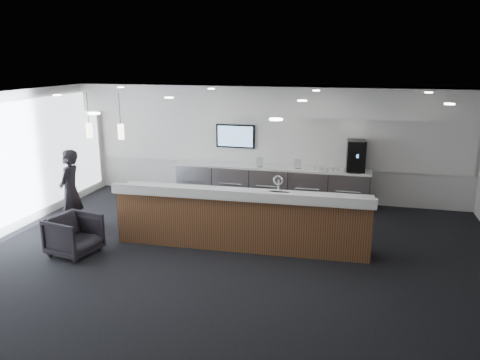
% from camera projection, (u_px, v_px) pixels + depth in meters
% --- Properties ---
extents(ground, '(10.00, 10.00, 0.00)m').
position_uv_depth(ground, '(234.00, 257.00, 8.88)').
color(ground, black).
rests_on(ground, ground).
extents(ceiling, '(10.00, 8.00, 0.02)m').
position_uv_depth(ceiling, '(233.00, 97.00, 8.12)').
color(ceiling, black).
rests_on(ceiling, back_wall).
extents(back_wall, '(10.00, 0.02, 3.00)m').
position_uv_depth(back_wall, '(273.00, 143.00, 12.25)').
color(back_wall, silver).
rests_on(back_wall, ground).
extents(left_wall, '(0.02, 8.00, 3.00)m').
position_uv_depth(left_wall, '(1.00, 165.00, 9.70)').
color(left_wall, silver).
rests_on(left_wall, ground).
extents(soffit_bulkhead, '(10.00, 0.90, 0.70)m').
position_uv_depth(soffit_bulkhead, '(271.00, 100.00, 11.53)').
color(soffit_bulkhead, white).
rests_on(soffit_bulkhead, back_wall).
extents(alcove_panel, '(9.80, 0.06, 1.40)m').
position_uv_depth(alcove_panel, '(273.00, 139.00, 12.19)').
color(alcove_panel, white).
rests_on(alcove_panel, back_wall).
extents(window_blinds_wall, '(0.04, 7.36, 2.55)m').
position_uv_depth(window_blinds_wall, '(3.00, 166.00, 9.69)').
color(window_blinds_wall, '#A4AFC5').
rests_on(window_blinds_wall, left_wall).
extents(back_credenza, '(5.06, 0.66, 0.95)m').
position_uv_depth(back_credenza, '(270.00, 184.00, 12.17)').
color(back_credenza, '#989BA1').
rests_on(back_credenza, ground).
extents(wall_tv, '(1.05, 0.08, 0.62)m').
position_uv_depth(wall_tv, '(235.00, 136.00, 12.36)').
color(wall_tv, black).
rests_on(wall_tv, back_wall).
extents(pendant_left, '(0.12, 0.12, 0.30)m').
position_uv_depth(pendant_left, '(131.00, 129.00, 9.63)').
color(pendant_left, '#FFF1C6').
rests_on(pendant_left, ceiling).
extents(pendant_right, '(0.12, 0.12, 0.30)m').
position_uv_depth(pendant_right, '(101.00, 127.00, 9.80)').
color(pendant_right, '#FFF1C6').
rests_on(pendant_right, ceiling).
extents(ceiling_can_lights, '(7.00, 5.00, 0.02)m').
position_uv_depth(ceiling_can_lights, '(233.00, 99.00, 8.13)').
color(ceiling_can_lights, white).
rests_on(ceiling_can_lights, ceiling).
extents(service_counter, '(5.09, 1.03, 1.49)m').
position_uv_depth(service_counter, '(241.00, 219.00, 9.25)').
color(service_counter, '#4D2819').
rests_on(service_counter, ground).
extents(coffee_machine, '(0.48, 0.59, 0.77)m').
position_uv_depth(coffee_machine, '(356.00, 156.00, 11.46)').
color(coffee_machine, black).
rests_on(coffee_machine, back_credenza).
extents(info_sign_left, '(0.18, 0.07, 0.25)m').
position_uv_depth(info_sign_left, '(259.00, 162.00, 11.96)').
color(info_sign_left, white).
rests_on(info_sign_left, back_credenza).
extents(info_sign_right, '(0.19, 0.06, 0.25)m').
position_uv_depth(info_sign_right, '(297.00, 164.00, 11.78)').
color(info_sign_right, white).
rests_on(info_sign_right, back_credenza).
extents(armchair, '(0.99, 0.97, 0.77)m').
position_uv_depth(armchair, '(74.00, 235.00, 8.93)').
color(armchair, black).
rests_on(armchair, ground).
extents(lounge_guest, '(0.54, 0.72, 1.80)m').
position_uv_depth(lounge_guest, '(70.00, 191.00, 10.00)').
color(lounge_guest, black).
rests_on(lounge_guest, ground).
extents(cup_0, '(0.09, 0.09, 0.09)m').
position_uv_depth(cup_0, '(344.00, 170.00, 11.47)').
color(cup_0, white).
rests_on(cup_0, back_credenza).
extents(cup_1, '(0.13, 0.13, 0.09)m').
position_uv_depth(cup_1, '(338.00, 170.00, 11.51)').
color(cup_1, white).
rests_on(cup_1, back_credenza).
extents(cup_2, '(0.11, 0.11, 0.09)m').
position_uv_depth(cup_2, '(332.00, 169.00, 11.54)').
color(cup_2, white).
rests_on(cup_2, back_credenza).
extents(cup_3, '(0.12, 0.12, 0.09)m').
position_uv_depth(cup_3, '(326.00, 169.00, 11.57)').
color(cup_3, white).
rests_on(cup_3, back_credenza).
extents(cup_4, '(0.13, 0.13, 0.09)m').
position_uv_depth(cup_4, '(321.00, 169.00, 11.61)').
color(cup_4, white).
rests_on(cup_4, back_credenza).
extents(cup_5, '(0.10, 0.10, 0.09)m').
position_uv_depth(cup_5, '(315.00, 168.00, 11.64)').
color(cup_5, white).
rests_on(cup_5, back_credenza).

